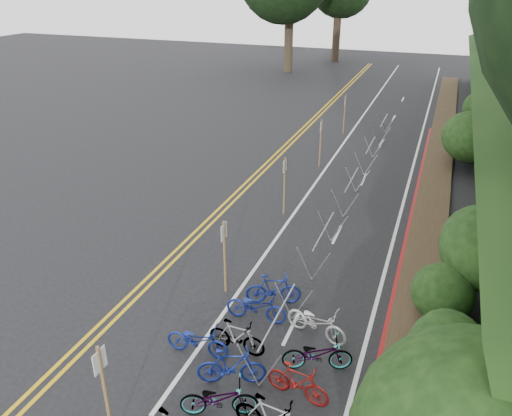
{
  "coord_description": "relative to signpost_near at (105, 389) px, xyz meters",
  "views": [
    {
      "loc": [
        6.2,
        -7.02,
        9.26
      ],
      "look_at": [
        0.28,
        8.56,
        1.3
      ],
      "focal_mm": 35.0,
      "sensor_mm": 36.0,
      "label": 1
    }
  ],
  "objects": [
    {
      "name": "signposts_rest",
      "position": [
        0.02,
        14.98,
        -0.05
      ],
      "size": [
        0.08,
        18.4,
        2.5
      ],
      "color": "brown",
      "rests_on": "ground"
    },
    {
      "name": "signpost_near",
      "position": [
        0.0,
        0.0,
        0.0
      ],
      "size": [
        0.08,
        0.4,
        2.59
      ],
      "color": "brown",
      "rests_on": "ground"
    },
    {
      "name": "bike_racks_rest",
      "position": [
        2.42,
        13.98,
        -0.62
      ],
      "size": [
        1.14,
        23.0,
        1.17
      ],
      "color": "#9EA0A4",
      "rests_on": "ground"
    },
    {
      "name": "red_curb",
      "position": [
        5.12,
        12.98,
        -1.43
      ],
      "size": [
        0.25,
        28.0,
        0.1
      ],
      "primitive_type": "cube",
      "color": "maroon",
      "rests_on": "ground"
    },
    {
      "name": "bike_front",
      "position": [
        0.51,
        3.09,
        -1.02
      ],
      "size": [
        0.71,
        1.78,
        0.92
      ],
      "primitive_type": "imported",
      "rotation": [
        0.0,
        0.0,
        1.63
      ],
      "color": "navy",
      "rests_on": "ground"
    },
    {
      "name": "bike_valet",
      "position": [
        2.42,
        1.84,
        -0.98
      ],
      "size": [
        3.37,
        9.77,
        1.1
      ],
      "color": "#9E9EA3",
      "rests_on": "ground"
    },
    {
      "name": "ground",
      "position": [
        -0.58,
        0.98,
        -1.48
      ],
      "size": [
        120.0,
        120.0,
        0.0
      ],
      "primitive_type": "plane",
      "color": "black",
      "rests_on": "ground"
    },
    {
      "name": "road_markings",
      "position": [
        0.06,
        11.08,
        -1.47
      ],
      "size": [
        7.47,
        80.0,
        0.01
      ],
      "color": "gold",
      "rests_on": "ground"
    }
  ]
}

